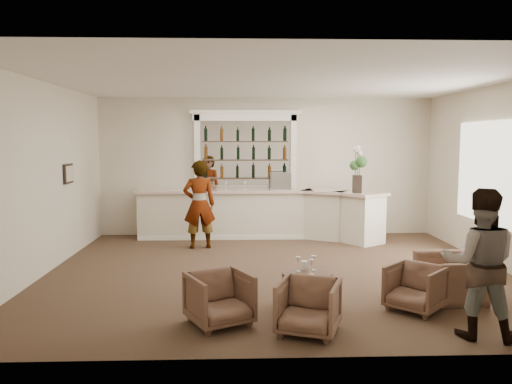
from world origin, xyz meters
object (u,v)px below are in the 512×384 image
cocktail_table (307,290)px  sommelier (199,204)px  armchair_left (219,299)px  guest (480,263)px  armchair_right (415,288)px  armchair_center (308,307)px  flower_vase (357,166)px  armchair_far (454,277)px  espresso_machine (280,181)px  bar_counter (260,214)px

cocktail_table → sommelier: size_ratio=0.37×
cocktail_table → armchair_left: size_ratio=0.96×
sommelier → guest: sommelier is taller
armchair_right → armchair_center: bearing=-109.9°
guest → flower_vase: flower_vase is taller
armchair_right → armchair_far: (0.74, 0.50, -0.00)m
sommelier → guest: size_ratio=1.07×
espresso_machine → cocktail_table: bearing=-92.3°
guest → armchair_left: guest is taller
armchair_left → cocktail_table: bearing=-0.6°
cocktail_table → guest: (1.86, -1.08, 0.63)m
cocktail_table → armchair_far: size_ratio=0.73×
cocktail_table → flower_vase: size_ratio=0.68×
armchair_left → armchair_far: bearing=-11.9°
bar_counter → armchair_center: bar_counter is taller
guest → armchair_far: (0.34, 1.42, -0.57)m
sommelier → espresso_machine: size_ratio=4.08×
armchair_far → flower_vase: size_ratio=0.93×
guest → armchair_center: guest is taller
sommelier → armchair_left: sommelier is taller
armchair_left → flower_vase: bearing=31.9°
armchair_center → espresso_machine: size_ratio=1.55×
cocktail_table → armchair_far: armchair_far is taller
guest → armchair_right: (-0.41, 0.92, -0.57)m
armchair_left → flower_vase: 5.75m
bar_counter → armchair_left: (-0.75, -5.50, -0.24)m
bar_counter → sommelier: size_ratio=3.05×
armchair_center → armchair_right: armchair_center is taller
armchair_far → espresso_machine: size_ratio=2.08×
guest → armchair_far: guest is taller
sommelier → armchair_center: size_ratio=2.63×
armchair_left → armchair_right: bearing=-18.0°
bar_counter → flower_vase: 2.50m
cocktail_table → armchair_left: 1.32m
armchair_right → flower_vase: 4.59m
bar_counter → armchair_right: bar_counter is taller
bar_counter → espresso_machine: size_ratio=12.43×
armchair_right → guest: bearing=-21.9°
armchair_center → armchair_far: size_ratio=0.74×
guest → armchair_right: guest is taller
bar_counter → armchair_far: bearing=-60.2°
cocktail_table → armchair_center: armchair_center is taller
cocktail_table → flower_vase: bearing=68.2°
bar_counter → cocktail_table: bar_counter is taller
cocktail_table → sommelier: bearing=114.5°
sommelier → flower_vase: bearing=175.2°
bar_counter → armchair_center: (0.32, -5.82, -0.25)m
sommelier → guest: 6.14m
armchair_center → armchair_right: (1.56, 0.75, -0.01)m
guest → armchair_left: bearing=8.4°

